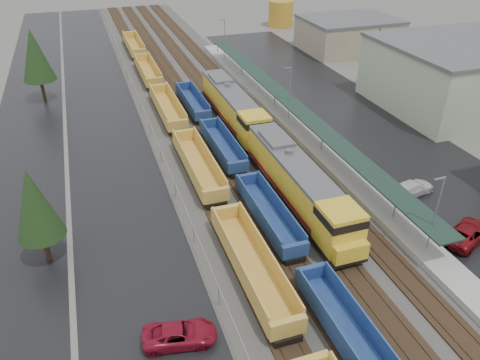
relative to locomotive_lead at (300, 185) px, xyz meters
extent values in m
cube|color=#302D2B|center=(-2.00, 29.66, -2.60)|extent=(20.00, 160.00, 0.08)
cube|color=black|center=(-8.00, 29.66, -2.48)|extent=(2.60, 160.00, 0.15)
cube|color=#473326|center=(-8.72, 29.66, -2.37)|extent=(0.08, 160.00, 0.07)
cube|color=#473326|center=(-7.28, 29.66, -2.37)|extent=(0.08, 160.00, 0.07)
cube|color=black|center=(-4.00, 29.66, -2.48)|extent=(2.60, 160.00, 0.15)
cube|color=#473326|center=(-4.72, 29.66, -2.37)|extent=(0.08, 160.00, 0.07)
cube|color=#473326|center=(-3.28, 29.66, -2.37)|extent=(0.08, 160.00, 0.07)
cube|color=black|center=(0.00, 29.66, -2.48)|extent=(2.60, 160.00, 0.15)
cube|color=#473326|center=(-0.72, 29.66, -2.37)|extent=(0.08, 160.00, 0.07)
cube|color=#473326|center=(0.72, 29.66, -2.37)|extent=(0.08, 160.00, 0.07)
cube|color=black|center=(4.00, 29.66, -2.48)|extent=(2.60, 160.00, 0.15)
cube|color=#473326|center=(3.28, 29.66, -2.37)|extent=(0.08, 160.00, 0.07)
cube|color=#473326|center=(4.72, 29.66, -2.37)|extent=(0.08, 160.00, 0.07)
cube|color=black|center=(-17.00, 29.66, -2.63)|extent=(10.00, 160.00, 0.02)
cube|color=black|center=(-27.00, 29.66, -2.63)|extent=(9.00, 160.00, 0.02)
cube|color=black|center=(17.00, 19.66, -2.63)|extent=(16.00, 100.00, 0.02)
cube|color=#9E9B93|center=(7.50, 19.66, -2.29)|extent=(3.00, 80.00, 0.70)
cylinder|color=gray|center=(7.50, -5.34, -0.74)|extent=(0.16, 0.16, 2.40)
cylinder|color=gray|center=(7.50, 9.66, -0.74)|extent=(0.16, 0.16, 2.40)
cylinder|color=gray|center=(7.50, 24.66, -0.74)|extent=(0.16, 0.16, 2.40)
cylinder|color=gray|center=(7.50, 39.66, -0.74)|extent=(0.16, 0.16, 2.40)
cylinder|color=gray|center=(7.50, 54.66, -0.74)|extent=(0.16, 0.16, 2.40)
cube|color=#192D25|center=(7.50, 19.66, 0.56)|extent=(2.60, 65.00, 0.15)
cylinder|color=gray|center=(7.50, -10.34, 1.36)|extent=(0.12, 0.12, 8.00)
cube|color=gray|center=(7.00, -10.34, 5.26)|extent=(1.00, 0.15, 0.12)
cylinder|color=gray|center=(7.50, 19.66, 1.36)|extent=(0.12, 0.12, 8.00)
cube|color=gray|center=(7.00, 19.66, 5.26)|extent=(1.00, 0.15, 0.12)
cylinder|color=gray|center=(7.50, 49.66, 1.36)|extent=(0.12, 0.12, 8.00)
cube|color=gray|center=(7.00, 49.66, 5.26)|extent=(1.00, 0.15, 0.12)
cylinder|color=gray|center=(-11.50, -10.34, -1.64)|extent=(0.08, 0.08, 2.00)
cylinder|color=gray|center=(-11.50, -2.34, -1.64)|extent=(0.08, 0.08, 2.00)
cylinder|color=gray|center=(-11.50, 5.66, -1.64)|extent=(0.08, 0.08, 2.00)
cylinder|color=gray|center=(-11.50, 13.66, -1.64)|extent=(0.08, 0.08, 2.00)
cylinder|color=gray|center=(-11.50, 21.66, -1.64)|extent=(0.08, 0.08, 2.00)
cylinder|color=gray|center=(-11.50, 29.66, -1.64)|extent=(0.08, 0.08, 2.00)
cylinder|color=gray|center=(-11.50, 37.66, -1.64)|extent=(0.08, 0.08, 2.00)
cylinder|color=gray|center=(-11.50, 45.66, -1.64)|extent=(0.08, 0.08, 2.00)
cylinder|color=gray|center=(-11.50, 53.66, -1.64)|extent=(0.08, 0.08, 2.00)
cylinder|color=gray|center=(-11.50, 61.66, -1.64)|extent=(0.08, 0.08, 2.00)
cylinder|color=gray|center=(-11.50, 69.66, -1.64)|extent=(0.08, 0.08, 2.00)
cylinder|color=gray|center=(-11.50, 77.66, -1.64)|extent=(0.08, 0.08, 2.00)
cylinder|color=gray|center=(-11.50, 85.66, -1.64)|extent=(0.08, 0.08, 2.00)
cylinder|color=gray|center=(-11.50, 93.66, -1.64)|extent=(0.08, 0.08, 2.00)
cylinder|color=gray|center=(-11.50, 101.66, -1.64)|extent=(0.08, 0.08, 2.00)
cube|color=gray|center=(-11.50, 29.66, -0.64)|extent=(0.05, 160.00, 0.05)
cube|color=gray|center=(34.00, 49.66, 0.36)|extent=(18.00, 14.00, 6.00)
cube|color=#59595B|center=(34.00, 49.66, 3.61)|extent=(18.36, 14.28, 0.50)
cylinder|color=#332316|center=(-24.00, -0.34, -1.29)|extent=(0.50, 0.50, 2.70)
cone|color=black|center=(-24.00, -0.34, 3.21)|extent=(3.96, 3.96, 6.30)
cylinder|color=#332316|center=(-25.00, 39.66, -0.99)|extent=(0.50, 0.50, 3.30)
cone|color=black|center=(-25.00, 39.66, 4.51)|extent=(4.84, 4.84, 7.70)
cylinder|color=#332316|center=(26.00, 27.66, -1.14)|extent=(0.50, 0.50, 3.00)
cone|color=black|center=(26.00, 27.66, 3.86)|extent=(4.40, 4.40, 7.00)
cube|color=black|center=(0.00, 0.78, -1.73)|extent=(3.30, 22.00, 0.44)
cube|color=#C0831C|center=(0.00, 1.88, 0.14)|extent=(3.08, 17.60, 3.30)
cube|color=#C0831C|center=(0.00, -7.80, 0.36)|extent=(3.30, 3.52, 3.74)
cube|color=black|center=(0.00, -7.80, 1.46)|extent=(3.35, 3.57, 0.77)
cube|color=#C0831C|center=(0.00, -9.78, -0.74)|extent=(3.08, 1.10, 1.54)
cube|color=#59595B|center=(0.00, 1.88, 1.90)|extent=(3.13, 17.60, 0.38)
cube|color=maroon|center=(-1.56, 1.88, -1.18)|extent=(0.04, 17.60, 0.38)
cube|color=maroon|center=(1.56, 1.88, -1.18)|extent=(0.04, 17.60, 0.38)
cube|color=black|center=(0.00, 0.78, -2.17)|extent=(2.42, 6.60, 0.66)
cube|color=black|center=(0.00, -6.92, -2.06)|extent=(2.64, 4.40, 0.55)
cube|color=black|center=(0.00, 8.48, -2.06)|extent=(2.64, 4.40, 0.55)
cylinder|color=#59595B|center=(0.00, 2.98, 2.23)|extent=(0.77, 0.77, 0.55)
cube|color=#59595B|center=(0.00, 6.28, 2.17)|extent=(2.64, 4.40, 0.55)
cube|color=black|center=(0.00, 21.78, -1.73)|extent=(3.30, 22.00, 0.44)
cube|color=#C0831C|center=(0.00, 22.88, 0.14)|extent=(3.08, 17.60, 3.30)
cube|color=#C0831C|center=(0.00, 13.20, 0.36)|extent=(3.30, 3.52, 3.74)
cube|color=black|center=(0.00, 13.20, 1.46)|extent=(3.35, 3.57, 0.77)
cube|color=#C0831C|center=(0.00, 11.22, -0.74)|extent=(3.08, 1.10, 1.54)
cube|color=#59595B|center=(0.00, 22.88, 1.90)|extent=(3.13, 17.60, 0.38)
cube|color=maroon|center=(-1.56, 22.88, -1.18)|extent=(0.04, 17.60, 0.38)
cube|color=maroon|center=(1.56, 22.88, -1.18)|extent=(0.04, 17.60, 0.38)
cube|color=black|center=(0.00, 21.78, -2.17)|extent=(2.42, 6.60, 0.66)
cube|color=black|center=(0.00, 14.08, -2.06)|extent=(2.64, 4.40, 0.55)
cube|color=black|center=(0.00, 29.48, -2.06)|extent=(2.64, 4.40, 0.55)
cylinder|color=#59595B|center=(0.00, 23.98, 2.23)|extent=(0.77, 0.77, 0.55)
cube|color=#59595B|center=(0.00, 27.28, 2.17)|extent=(2.64, 4.40, 0.55)
cube|color=gold|center=(-8.00, -8.06, -1.75)|extent=(2.75, 14.03, 0.26)
cube|color=gold|center=(-9.32, -8.06, -0.80)|extent=(0.16, 14.03, 1.90)
cube|color=gold|center=(-6.68, -8.06, -0.80)|extent=(0.16, 14.03, 1.90)
cube|color=gold|center=(-8.00, -15.29, -1.01)|extent=(2.75, 0.53, 1.48)
cube|color=gold|center=(-8.00, -0.84, -1.01)|extent=(2.75, 0.53, 1.48)
cube|color=black|center=(-8.00, -14.55, -2.07)|extent=(2.11, 2.33, 0.53)
cube|color=black|center=(-8.00, -1.58, -2.07)|extent=(2.11, 2.33, 0.53)
cube|color=gold|center=(-8.00, 9.67, -1.75)|extent=(2.75, 14.03, 0.26)
cube|color=gold|center=(-9.32, 9.67, -0.80)|extent=(0.16, 14.03, 1.90)
cube|color=gold|center=(-6.68, 9.67, -0.80)|extent=(0.16, 14.03, 1.90)
cube|color=gold|center=(-8.00, 2.44, -1.01)|extent=(2.75, 0.53, 1.48)
cube|color=gold|center=(-8.00, 16.89, -1.01)|extent=(2.75, 0.53, 1.48)
cube|color=black|center=(-8.00, 3.18, -2.07)|extent=(2.11, 2.33, 0.53)
cube|color=black|center=(-8.00, 16.15, -2.07)|extent=(2.11, 2.33, 0.53)
cube|color=gold|center=(-8.00, 27.39, -1.75)|extent=(2.75, 14.03, 0.26)
cube|color=gold|center=(-9.32, 27.39, -0.80)|extent=(0.16, 14.03, 1.90)
cube|color=gold|center=(-6.68, 27.39, -0.80)|extent=(0.16, 14.03, 1.90)
cube|color=gold|center=(-8.00, 20.17, -1.01)|extent=(2.75, 0.53, 1.48)
cube|color=gold|center=(-8.00, 34.62, -1.01)|extent=(2.75, 0.53, 1.48)
cube|color=black|center=(-8.00, 20.91, -2.07)|extent=(2.11, 2.33, 0.53)
cube|color=black|center=(-8.00, 33.88, -2.07)|extent=(2.11, 2.33, 0.53)
cube|color=gold|center=(-8.00, 45.12, -1.75)|extent=(2.75, 14.03, 0.26)
cube|color=gold|center=(-9.32, 45.12, -0.80)|extent=(0.16, 14.03, 1.90)
cube|color=gold|center=(-6.68, 45.12, -0.80)|extent=(0.16, 14.03, 1.90)
cube|color=gold|center=(-8.00, 37.90, -1.01)|extent=(2.75, 0.53, 1.48)
cube|color=gold|center=(-8.00, 52.35, -1.01)|extent=(2.75, 0.53, 1.48)
cube|color=black|center=(-8.00, 38.64, -2.07)|extent=(2.11, 2.33, 0.53)
cube|color=black|center=(-8.00, 51.61, -2.07)|extent=(2.11, 2.33, 0.53)
cube|color=gold|center=(-8.00, 62.85, -1.75)|extent=(2.75, 14.03, 0.26)
cube|color=gold|center=(-9.32, 62.85, -0.80)|extent=(0.16, 14.03, 1.90)
cube|color=gold|center=(-6.68, 62.85, -0.80)|extent=(0.16, 14.03, 1.90)
cube|color=gold|center=(-8.00, 55.63, -1.01)|extent=(2.75, 0.53, 1.48)
cube|color=gold|center=(-8.00, 70.08, -1.01)|extent=(2.75, 0.53, 1.48)
cube|color=black|center=(-8.00, 56.37, -2.07)|extent=(2.11, 2.33, 0.53)
cube|color=black|center=(-8.00, 69.34, -2.07)|extent=(2.11, 2.33, 0.53)
cube|color=navy|center=(-4.00, -16.83, -1.82)|extent=(2.46, 11.89, 0.24)
cube|color=navy|center=(-5.18, -16.83, -0.97)|extent=(0.14, 11.89, 1.70)
cube|color=navy|center=(-2.82, -16.83, -0.97)|extent=(0.14, 11.89, 1.70)
cube|color=navy|center=(-4.00, -10.69, -1.15)|extent=(2.46, 0.47, 1.32)
cube|color=black|center=(-4.00, -11.35, -2.10)|extent=(1.89, 2.08, 0.47)
cube|color=navy|center=(-4.00, -1.63, -1.82)|extent=(2.46, 11.89, 0.24)
cube|color=navy|center=(-5.18, -1.63, -0.97)|extent=(0.14, 11.89, 1.70)
cube|color=navy|center=(-2.82, -1.63, -0.97)|extent=(0.14, 11.89, 1.70)
cube|color=navy|center=(-4.00, -7.76, -1.15)|extent=(2.46, 0.47, 1.32)
cube|color=navy|center=(-4.00, 4.50, -1.15)|extent=(2.46, 0.47, 1.32)
cube|color=black|center=(-4.00, -7.10, -2.10)|extent=(1.89, 2.08, 0.47)
cube|color=black|center=(-4.00, 3.84, -2.10)|extent=(1.89, 2.08, 0.47)
cube|color=navy|center=(-4.00, 13.56, -1.82)|extent=(2.46, 11.89, 0.24)
cube|color=navy|center=(-5.18, 13.56, -0.97)|extent=(0.14, 11.89, 1.70)
cube|color=navy|center=(-2.82, 13.56, -0.97)|extent=(0.14, 11.89, 1.70)
cube|color=navy|center=(-4.00, 7.43, -1.15)|extent=(2.46, 0.47, 1.32)
cube|color=navy|center=(-4.00, 19.70, -1.15)|extent=(2.46, 0.47, 1.32)
cube|color=black|center=(-4.00, 8.09, -2.10)|extent=(1.89, 2.08, 0.47)
cube|color=black|center=(-4.00, 19.04, -2.10)|extent=(1.89, 2.08, 0.47)
cube|color=navy|center=(-4.00, 28.76, -1.82)|extent=(2.46, 11.89, 0.24)
cube|color=navy|center=(-5.18, 28.76, -0.97)|extent=(0.14, 11.89, 1.70)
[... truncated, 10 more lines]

